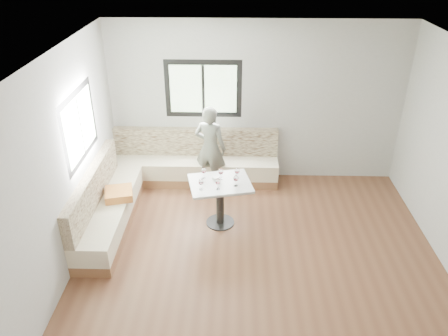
{
  "coord_description": "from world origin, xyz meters",
  "views": [
    {
      "loc": [
        -0.36,
        -4.56,
        4.03
      ],
      "look_at": [
        -0.51,
        1.07,
        0.92
      ],
      "focal_mm": 35.0,
      "sensor_mm": 36.0,
      "label": 1
    }
  ],
  "objects": [
    {
      "name": "person",
      "position": [
        -0.77,
        2.06,
        0.76
      ],
      "size": [
        0.64,
        0.52,
        1.51
      ],
      "primitive_type": "imported",
      "rotation": [
        0.0,
        0.0,
        2.82
      ],
      "color": "#63665C",
      "rests_on": "ground"
    },
    {
      "name": "room",
      "position": [
        -0.08,
        0.08,
        1.41
      ],
      "size": [
        5.01,
        5.01,
        2.81
      ],
      "color": "brown",
      "rests_on": "ground"
    },
    {
      "name": "wine_glass_d",
      "position": [
        -0.56,
        1.07,
        0.85
      ],
      "size": [
        0.08,
        0.08,
        0.17
      ],
      "color": "white",
      "rests_on": "table"
    },
    {
      "name": "wine_glass_a",
      "position": [
        -0.83,
        0.77,
        0.85
      ],
      "size": [
        0.08,
        0.08,
        0.17
      ],
      "color": "white",
      "rests_on": "table"
    },
    {
      "name": "wine_glass_e",
      "position": [
        -0.32,
        1.1,
        0.85
      ],
      "size": [
        0.08,
        0.08,
        0.17
      ],
      "color": "white",
      "rests_on": "table"
    },
    {
      "name": "olive_ramekin",
      "position": [
        -0.63,
        1.06,
        0.76
      ],
      "size": [
        0.11,
        0.11,
        0.04
      ],
      "color": "white",
      "rests_on": "table"
    },
    {
      "name": "wine_glass_c",
      "position": [
        -0.33,
        0.88,
        0.85
      ],
      "size": [
        0.08,
        0.08,
        0.17
      ],
      "color": "white",
      "rests_on": "table"
    },
    {
      "name": "wine_glass_b",
      "position": [
        -0.59,
        0.78,
        0.85
      ],
      "size": [
        0.08,
        0.08,
        0.17
      ],
      "color": "white",
      "rests_on": "table"
    },
    {
      "name": "banquette",
      "position": [
        -1.59,
        1.63,
        0.33
      ],
      "size": [
        2.9,
        2.8,
        0.95
      ],
      "color": "brown",
      "rests_on": "ground"
    },
    {
      "name": "table",
      "position": [
        -0.57,
        0.97,
        0.55
      ],
      "size": [
        1.02,
        0.87,
        0.73
      ],
      "rotation": [
        0.0,
        0.0,
        0.22
      ],
      "color": "black",
      "rests_on": "ground"
    },
    {
      "name": "wine_glass_f",
      "position": [
        -0.81,
        1.1,
        0.85
      ],
      "size": [
        0.08,
        0.08,
        0.17
      ],
      "color": "white",
      "rests_on": "table"
    }
  ]
}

